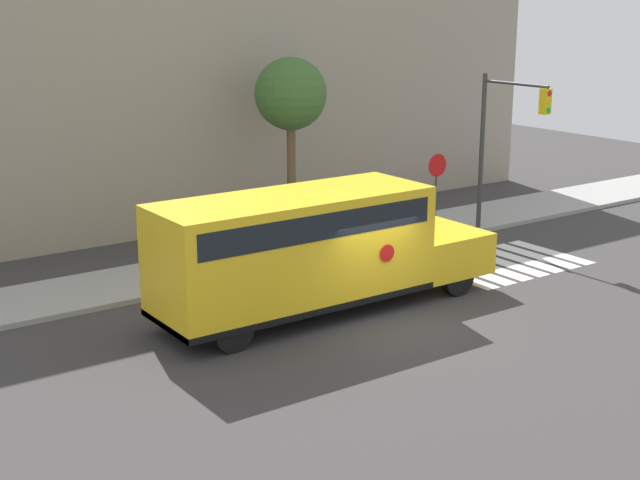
{
  "coord_description": "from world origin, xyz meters",
  "views": [
    {
      "loc": [
        -13.47,
        -16.15,
        7.84
      ],
      "look_at": [
        -0.53,
        2.21,
        1.75
      ],
      "focal_mm": 50.0,
      "sensor_mm": 36.0,
      "label": 1
    }
  ],
  "objects_px": {
    "school_bus": "(309,247)",
    "traffic_light": "(502,132)",
    "tree_near_sidewalk": "(291,96)",
    "stop_sign": "(436,181)"
  },
  "relations": [
    {
      "from": "school_bus",
      "to": "traffic_light",
      "type": "height_order",
      "value": "traffic_light"
    },
    {
      "from": "school_bus",
      "to": "stop_sign",
      "type": "height_order",
      "value": "school_bus"
    },
    {
      "from": "school_bus",
      "to": "stop_sign",
      "type": "relative_size",
      "value": 3.39
    },
    {
      "from": "school_bus",
      "to": "traffic_light",
      "type": "relative_size",
      "value": 1.75
    },
    {
      "from": "tree_near_sidewalk",
      "to": "traffic_light",
      "type": "bearing_deg",
      "value": -38.52
    },
    {
      "from": "traffic_light",
      "to": "tree_near_sidewalk",
      "type": "xyz_separation_m",
      "value": [
        -5.49,
        4.37,
        1.15
      ]
    },
    {
      "from": "stop_sign",
      "to": "traffic_light",
      "type": "height_order",
      "value": "traffic_light"
    },
    {
      "from": "stop_sign",
      "to": "tree_near_sidewalk",
      "type": "height_order",
      "value": "tree_near_sidewalk"
    },
    {
      "from": "stop_sign",
      "to": "tree_near_sidewalk",
      "type": "relative_size",
      "value": 0.47
    },
    {
      "from": "stop_sign",
      "to": "traffic_light",
      "type": "relative_size",
      "value": 0.51
    }
  ]
}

